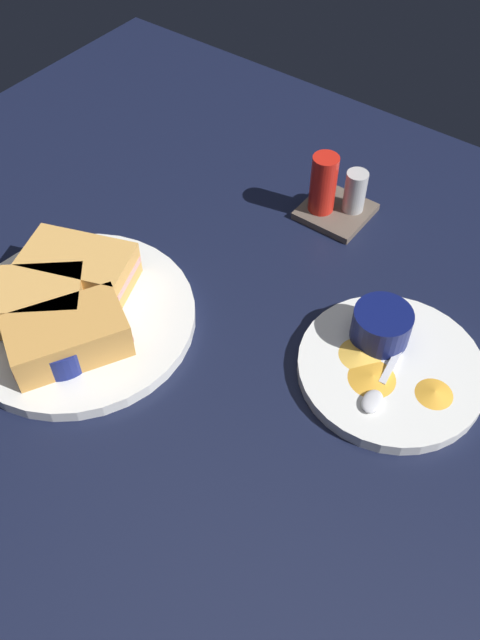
% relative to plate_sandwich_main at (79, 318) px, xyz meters
% --- Properties ---
extents(ground_plane, '(1.10, 1.10, 0.03)m').
position_rel_plate_sandwich_main_xyz_m(ground_plane, '(0.07, 0.07, -0.02)').
color(ground_plane, black).
extents(plate_sandwich_main, '(0.28, 0.28, 0.02)m').
position_rel_plate_sandwich_main_xyz_m(plate_sandwich_main, '(0.00, 0.00, 0.00)').
color(plate_sandwich_main, silver).
rests_on(plate_sandwich_main, ground_plane).
extents(sandwich_half_near, '(0.15, 0.12, 0.05)m').
position_rel_plate_sandwich_main_xyz_m(sandwich_half_near, '(-0.03, 0.04, 0.03)').
color(sandwich_half_near, tan).
rests_on(sandwich_half_near, plate_sandwich_main).
extents(sandwich_half_far, '(0.15, 0.14, 0.05)m').
position_rel_plate_sandwich_main_xyz_m(sandwich_half_far, '(-0.04, -0.03, 0.03)').
color(sandwich_half_far, tan).
rests_on(sandwich_half_far, plate_sandwich_main).
extents(sandwich_half_extra, '(0.13, 0.15, 0.05)m').
position_rel_plate_sandwich_main_xyz_m(sandwich_half_extra, '(0.03, -0.04, 0.03)').
color(sandwich_half_extra, '#C68C42').
rests_on(sandwich_half_extra, plate_sandwich_main).
extents(ramekin_dark_sauce, '(0.07, 0.07, 0.03)m').
position_rel_plate_sandwich_main_xyz_m(ramekin_dark_sauce, '(0.03, -0.06, 0.03)').
color(ramekin_dark_sauce, navy).
rests_on(ramekin_dark_sauce, plate_sandwich_main).
extents(spoon_by_dark_ramekin, '(0.08, 0.08, 0.01)m').
position_rel_plate_sandwich_main_xyz_m(spoon_by_dark_ramekin, '(-0.01, -0.01, 0.01)').
color(spoon_by_dark_ramekin, silver).
rests_on(spoon_by_dark_ramekin, plate_sandwich_main).
extents(plate_chips_companion, '(0.21, 0.21, 0.02)m').
position_rel_plate_sandwich_main_xyz_m(plate_chips_companion, '(0.34, 0.16, 0.00)').
color(plate_chips_companion, silver).
rests_on(plate_chips_companion, ground_plane).
extents(ramekin_light_gravy, '(0.07, 0.07, 0.04)m').
position_rel_plate_sandwich_main_xyz_m(ramekin_light_gravy, '(0.31, 0.18, 0.03)').
color(ramekin_light_gravy, '#0C144C').
rests_on(ramekin_light_gravy, plate_chips_companion).
extents(spoon_by_gravy_ramekin, '(0.03, 0.10, 0.01)m').
position_rel_plate_sandwich_main_xyz_m(spoon_by_gravy_ramekin, '(0.34, 0.11, 0.01)').
color(spoon_by_gravy_ramekin, silver).
rests_on(spoon_by_gravy_ramekin, plate_chips_companion).
extents(plantain_chip_scatter, '(0.14, 0.09, 0.01)m').
position_rel_plate_sandwich_main_xyz_m(plantain_chip_scatter, '(0.34, 0.14, 0.01)').
color(plantain_chip_scatter, gold).
rests_on(plantain_chip_scatter, plate_chips_companion).
extents(condiment_caddy, '(0.09, 0.09, 0.10)m').
position_rel_plate_sandwich_main_xyz_m(condiment_caddy, '(0.14, 0.35, 0.03)').
color(condiment_caddy, brown).
rests_on(condiment_caddy, ground_plane).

